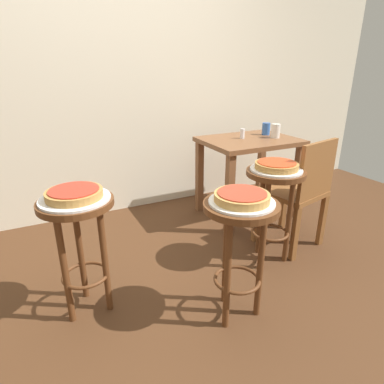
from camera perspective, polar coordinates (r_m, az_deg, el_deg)
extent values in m
plane|color=#4C2D19|center=(2.04, 1.37, -19.44)|extent=(6.00, 6.00, 0.00)
cube|color=beige|center=(3.11, -14.07, 23.82)|extent=(6.00, 0.10, 3.00)
cylinder|color=#5B3319|center=(1.66, 8.61, -2.49)|extent=(0.39, 0.39, 0.03)
cylinder|color=#5B3319|center=(1.91, 5.96, -10.65)|extent=(0.04, 0.04, 0.65)
cylinder|color=#5B3319|center=(1.73, 6.21, -14.29)|extent=(0.04, 0.04, 0.65)
cylinder|color=#5B3319|center=(1.84, 11.85, -12.39)|extent=(0.04, 0.04, 0.65)
torus|color=#5B3319|center=(1.88, 7.86, -14.88)|extent=(0.26, 0.26, 0.02)
cylinder|color=white|center=(1.65, 8.65, -1.74)|extent=(0.33, 0.33, 0.01)
cylinder|color=tan|center=(1.64, 8.70, -0.90)|extent=(0.28, 0.28, 0.04)
cylinder|color=#B23823|center=(1.63, 8.75, -0.16)|extent=(0.25, 0.25, 0.01)
cylinder|color=#5B3319|center=(2.22, 14.43, 3.24)|extent=(0.39, 0.39, 0.03)
cylinder|color=#5B3319|center=(2.43, 11.88, -3.65)|extent=(0.04, 0.04, 0.65)
cylinder|color=#5B3319|center=(2.24, 12.58, -5.88)|extent=(0.04, 0.04, 0.65)
cylinder|color=#5B3319|center=(2.37, 16.54, -4.75)|extent=(0.04, 0.04, 0.65)
torus|color=#5B3319|center=(2.39, 13.47, -6.84)|extent=(0.26, 0.26, 0.02)
cylinder|color=silver|center=(2.22, 14.48, 3.82)|extent=(0.34, 0.34, 0.01)
cylinder|color=#B78442|center=(2.21, 14.54, 4.46)|extent=(0.28, 0.28, 0.04)
cylinder|color=red|center=(2.20, 14.60, 5.03)|extent=(0.25, 0.25, 0.01)
cylinder|color=#5B3319|center=(1.78, -19.67, -1.81)|extent=(0.39, 0.39, 0.03)
cylinder|color=#5B3319|center=(2.04, -18.96, -9.50)|extent=(0.04, 0.04, 0.65)
cylinder|color=#5B3319|center=(1.88, -21.30, -12.66)|extent=(0.04, 0.04, 0.65)
cylinder|color=#5B3319|center=(1.90, -14.96, -11.51)|extent=(0.04, 0.04, 0.65)
torus|color=#5B3319|center=(1.99, -18.08, -13.57)|extent=(0.26, 0.26, 0.02)
cylinder|color=silver|center=(1.78, -19.76, -1.12)|extent=(0.36, 0.36, 0.01)
cylinder|color=#B78442|center=(1.77, -19.86, -0.33)|extent=(0.29, 0.29, 0.04)
cylinder|color=red|center=(1.76, -19.95, 0.36)|extent=(0.25, 0.25, 0.01)
cube|color=brown|center=(2.98, 10.01, 8.77)|extent=(0.82, 0.63, 0.04)
cube|color=brown|center=(2.68, 6.55, -0.54)|extent=(0.06, 0.06, 0.68)
cube|color=brown|center=(3.11, 17.83, 1.68)|extent=(0.06, 0.06, 0.68)
cube|color=brown|center=(3.11, 1.31, 2.67)|extent=(0.06, 0.06, 0.68)
cube|color=brown|center=(3.49, 11.92, 4.30)|extent=(0.06, 0.06, 0.68)
cylinder|color=silver|center=(3.05, 14.38, 10.29)|extent=(0.08, 0.08, 0.12)
cylinder|color=#3360B2|center=(3.17, 12.79, 10.71)|extent=(0.07, 0.07, 0.11)
cylinder|color=white|center=(2.97, 8.78, 10.03)|extent=(0.04, 0.04, 0.09)
cube|color=brown|center=(2.59, 17.04, 0.01)|extent=(0.48, 0.48, 0.04)
cube|color=brown|center=(2.43, 21.04, 3.60)|extent=(0.40, 0.12, 0.40)
cube|color=brown|center=(2.90, 15.70, -2.33)|extent=(0.04, 0.04, 0.42)
cube|color=brown|center=(2.64, 11.08, -4.35)|extent=(0.04, 0.04, 0.42)
cube|color=brown|center=(2.74, 21.78, -4.59)|extent=(0.04, 0.04, 0.42)
cube|color=brown|center=(2.45, 17.51, -7.05)|extent=(0.04, 0.04, 0.42)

